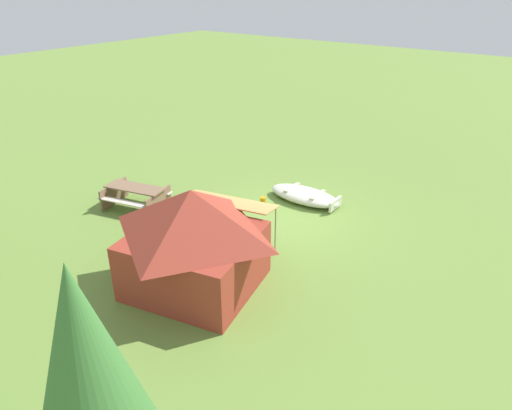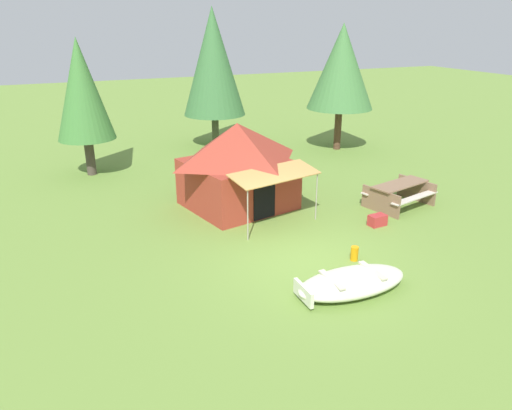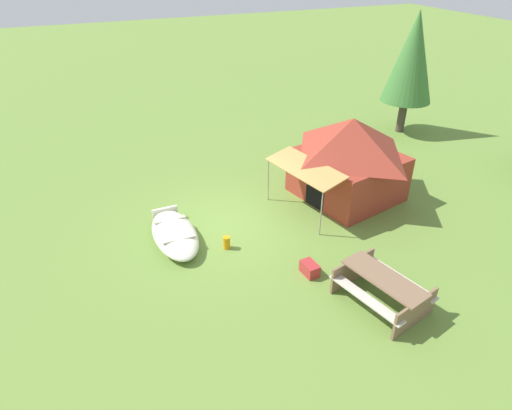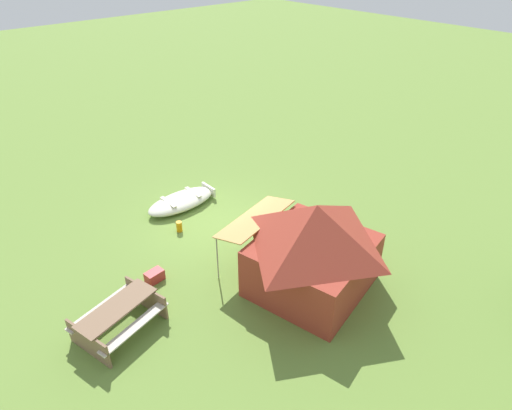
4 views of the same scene
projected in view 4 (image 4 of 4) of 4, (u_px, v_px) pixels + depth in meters
name	position (u px, v px, depth m)	size (l,w,h in m)	color
ground_plane	(216.00, 225.00, 14.45)	(80.00, 80.00, 0.00)	olive
beached_rowboat	(182.00, 201.00, 15.28)	(2.55, 1.16, 0.44)	beige
canvas_cabin_tent	(313.00, 246.00, 11.25)	(3.66, 4.30, 2.61)	#9B3526
picnic_table	(118.00, 315.00, 10.42)	(2.24, 1.83, 0.75)	#806148
cooler_box	(155.00, 276.00, 12.07)	(0.49, 0.31, 0.31)	#B22D2F
fuel_can	(179.00, 227.00, 14.05)	(0.19, 0.19, 0.35)	orange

